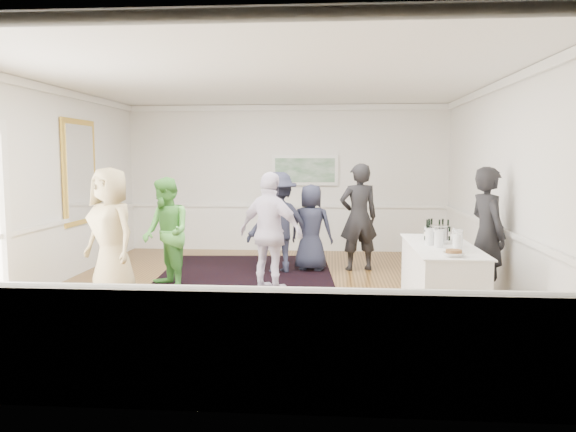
# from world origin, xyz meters

# --- Properties ---
(floor) EXTENTS (8.00, 8.00, 0.00)m
(floor) POSITION_xyz_m (0.00, 0.00, 0.00)
(floor) COLOR olive
(floor) RESTS_ON ground
(ceiling) EXTENTS (7.00, 8.00, 0.02)m
(ceiling) POSITION_xyz_m (0.00, 0.00, 3.20)
(ceiling) COLOR white
(ceiling) RESTS_ON wall_back
(wall_left) EXTENTS (0.02, 8.00, 3.20)m
(wall_left) POSITION_xyz_m (-3.50, 0.00, 1.60)
(wall_left) COLOR white
(wall_left) RESTS_ON floor
(wall_right) EXTENTS (0.02, 8.00, 3.20)m
(wall_right) POSITION_xyz_m (3.50, 0.00, 1.60)
(wall_right) COLOR white
(wall_right) RESTS_ON floor
(wall_back) EXTENTS (7.00, 0.02, 3.20)m
(wall_back) POSITION_xyz_m (0.00, 4.00, 1.60)
(wall_back) COLOR white
(wall_back) RESTS_ON floor
(wall_front) EXTENTS (7.00, 0.02, 3.20)m
(wall_front) POSITION_xyz_m (0.00, -4.00, 1.60)
(wall_front) COLOR white
(wall_front) RESTS_ON floor
(wainscoting) EXTENTS (7.00, 8.00, 1.00)m
(wainscoting) POSITION_xyz_m (0.00, 0.00, 0.50)
(wainscoting) COLOR white
(wainscoting) RESTS_ON floor
(mirror) EXTENTS (0.05, 1.25, 1.85)m
(mirror) POSITION_xyz_m (-3.45, 1.30, 1.80)
(mirror) COLOR #EDBD45
(mirror) RESTS_ON wall_left
(landscape_painting) EXTENTS (1.44, 0.06, 0.66)m
(landscape_painting) POSITION_xyz_m (0.40, 3.95, 1.78)
(landscape_painting) COLOR white
(landscape_painting) RESTS_ON wall_back
(area_rug) EXTENTS (3.26, 4.12, 0.02)m
(area_rug) POSITION_xyz_m (-0.49, 1.20, 0.01)
(area_rug) COLOR black
(area_rug) RESTS_ON floor
(serving_table) EXTENTS (0.84, 2.20, 0.89)m
(serving_table) POSITION_xyz_m (2.46, -0.75, 0.45)
(serving_table) COLOR white
(serving_table) RESTS_ON floor
(bartender) EXTENTS (0.64, 0.80, 1.93)m
(bartender) POSITION_xyz_m (3.20, -0.22, 0.97)
(bartender) COLOR black
(bartender) RESTS_ON floor
(guest_tan) EXTENTS (1.12, 1.02, 1.92)m
(guest_tan) POSITION_xyz_m (-2.18, -0.53, 0.96)
(guest_tan) COLOR tan
(guest_tan) RESTS_ON floor
(guest_green) EXTENTS (1.05, 1.08, 1.76)m
(guest_green) POSITION_xyz_m (-1.59, 0.22, 0.88)
(guest_green) COLOR #51AE45
(guest_green) RESTS_ON floor
(guest_lilac) EXTENTS (1.17, 0.88, 1.85)m
(guest_lilac) POSITION_xyz_m (0.07, 0.04, 0.92)
(guest_lilac) COLOR silver
(guest_lilac) RESTS_ON floor
(guest_dark_a) EXTENTS (1.34, 1.08, 1.80)m
(guest_dark_a) POSITION_xyz_m (0.05, 1.56, 0.90)
(guest_dark_a) COLOR #1F2234
(guest_dark_a) RESTS_ON floor
(guest_dark_b) EXTENTS (0.81, 0.63, 1.95)m
(guest_dark_b) POSITION_xyz_m (1.48, 1.90, 0.98)
(guest_dark_b) COLOR black
(guest_dark_b) RESTS_ON floor
(guest_navy) EXTENTS (0.86, 0.65, 1.58)m
(guest_navy) POSITION_xyz_m (0.62, 1.79, 0.79)
(guest_navy) COLOR #1F2234
(guest_navy) RESTS_ON floor
(wine_bottles) EXTENTS (0.37, 0.24, 0.31)m
(wine_bottles) POSITION_xyz_m (2.46, -0.26, 1.05)
(wine_bottles) COLOR black
(wine_bottles) RESTS_ON serving_table
(juice_pitchers) EXTENTS (0.47, 0.64, 0.24)m
(juice_pitchers) POSITION_xyz_m (2.49, -0.99, 1.01)
(juice_pitchers) COLOR #84C446
(juice_pitchers) RESTS_ON serving_table
(ice_bucket) EXTENTS (0.26, 0.26, 0.25)m
(ice_bucket) POSITION_xyz_m (2.45, -0.59, 1.01)
(ice_bucket) COLOR silver
(ice_bucket) RESTS_ON serving_table
(nut_bowl) EXTENTS (0.26, 0.26, 0.08)m
(nut_bowl) POSITION_xyz_m (2.44, -1.61, 0.93)
(nut_bowl) COLOR white
(nut_bowl) RESTS_ON serving_table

